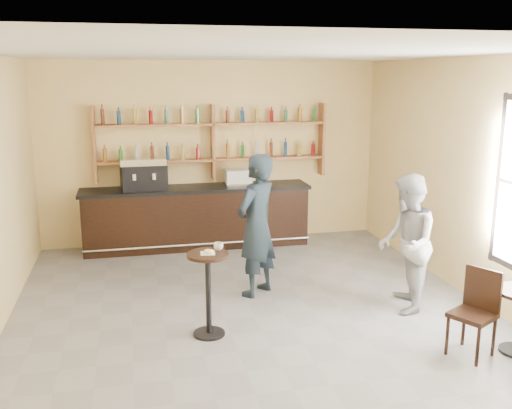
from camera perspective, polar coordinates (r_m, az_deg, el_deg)
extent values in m
plane|color=gray|center=(7.28, -0.17, -11.11)|extent=(7.00, 7.00, 0.00)
plane|color=white|center=(6.65, -0.19, 14.96)|extent=(7.00, 7.00, 0.00)
plane|color=#FAD88E|center=(10.19, -4.42, 5.17)|extent=(7.00, 0.00, 7.00)
plane|color=#FAD88E|center=(3.58, 12.08, -9.68)|extent=(7.00, 0.00, 7.00)
plane|color=#FAD88E|center=(7.97, 21.40, 2.18)|extent=(0.00, 7.00, 7.00)
cube|color=white|center=(6.46, -4.86, -4.87)|extent=(0.17, 0.17, 0.00)
torus|color=#E99D55|center=(6.45, -4.76, -4.71)|extent=(0.12, 0.12, 0.04)
imported|color=white|center=(6.56, -3.77, -4.19)|extent=(0.14, 0.14, 0.09)
imported|color=black|center=(7.68, 0.05, -2.11)|extent=(0.84, 0.82, 1.94)
imported|color=#A0A0A5|center=(7.44, 14.81, -3.78)|extent=(0.93, 1.04, 1.76)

